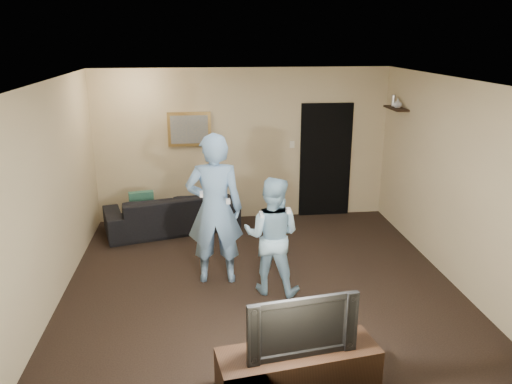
{
  "coord_description": "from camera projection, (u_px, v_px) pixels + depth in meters",
  "views": [
    {
      "loc": [
        -0.72,
        -5.86,
        3.11
      ],
      "look_at": [
        -0.02,
        0.3,
        1.15
      ],
      "focal_mm": 35.0,
      "sensor_mm": 36.0,
      "label": 1
    }
  ],
  "objects": [
    {
      "name": "wii_player_left",
      "position": [
        215.0,
        209.0,
        6.34
      ],
      "size": [
        0.75,
        0.55,
        1.98
      ],
      "color": "#749DCA",
      "rests_on": "ground"
    },
    {
      "name": "wall_front",
      "position": [
        300.0,
        283.0,
        3.8
      ],
      "size": [
        5.0,
        0.04,
        2.6
      ],
      "primitive_type": "cube",
      "color": "#C7B285",
      "rests_on": "ground"
    },
    {
      "name": "painting_frame",
      "position": [
        189.0,
        129.0,
        8.33
      ],
      "size": [
        0.72,
        0.05,
        0.57
      ],
      "primitive_type": "cube",
      "color": "olive",
      "rests_on": "wall_back"
    },
    {
      "name": "tv_console",
      "position": [
        298.0,
        375.0,
        4.39
      ],
      "size": [
        1.46,
        0.66,
        0.5
      ],
      "primitive_type": "cube",
      "rotation": [
        0.0,
        0.0,
        0.15
      ],
      "color": "black",
      "rests_on": "ground"
    },
    {
      "name": "wall_left",
      "position": [
        51.0,
        195.0,
        5.9
      ],
      "size": [
        0.04,
        5.0,
        2.6
      ],
      "primitive_type": "cube",
      "color": "#C7B285",
      "rests_on": "ground"
    },
    {
      "name": "wii_player_right",
      "position": [
        272.0,
        236.0,
        6.14
      ],
      "size": [
        0.87,
        0.78,
        1.49
      ],
      "color": "#99C5DE",
      "rests_on": "ground"
    },
    {
      "name": "painting_canvas",
      "position": [
        189.0,
        130.0,
        8.3
      ],
      "size": [
        0.62,
        0.01,
        0.47
      ],
      "primitive_type": "cube",
      "color": "slate",
      "rests_on": "painting_frame"
    },
    {
      "name": "wall_back",
      "position": [
        243.0,
        145.0,
        8.54
      ],
      "size": [
        5.0,
        0.04,
        2.6
      ],
      "primitive_type": "cube",
      "color": "#C7B285",
      "rests_on": "ground"
    },
    {
      "name": "light_switch",
      "position": [
        292.0,
        144.0,
        8.61
      ],
      "size": [
        0.08,
        0.02,
        0.12
      ],
      "primitive_type": "cube",
      "color": "silver",
      "rests_on": "wall_back"
    },
    {
      "name": "shelf_vase",
      "position": [
        398.0,
        103.0,
        7.85
      ],
      "size": [
        0.18,
        0.18,
        0.14
      ],
      "primitive_type": "imported",
      "rotation": [
        0.0,
        0.0,
        0.34
      ],
      "color": "silver",
      "rests_on": "wall_shelf"
    },
    {
      "name": "television",
      "position": [
        299.0,
        322.0,
        4.23
      ],
      "size": [
        0.97,
        0.27,
        0.56
      ],
      "primitive_type": "imported",
      "rotation": [
        0.0,
        0.0,
        0.15
      ],
      "color": "black",
      "rests_on": "tv_console"
    },
    {
      "name": "wall_right",
      "position": [
        452.0,
        181.0,
        6.44
      ],
      "size": [
        0.04,
        5.0,
        2.6
      ],
      "primitive_type": "cube",
      "color": "#C7B285",
      "rests_on": "ground"
    },
    {
      "name": "ceiling",
      "position": [
        261.0,
        81.0,
        5.78
      ],
      "size": [
        5.0,
        5.0,
        0.04
      ],
      "primitive_type": "cube",
      "color": "silver",
      "rests_on": "wall_back"
    },
    {
      "name": "wall_shelf",
      "position": [
        396.0,
        108.0,
        7.92
      ],
      "size": [
        0.2,
        0.6,
        0.03
      ],
      "primitive_type": "cube",
      "color": "black",
      "rests_on": "wall_right"
    },
    {
      "name": "ground",
      "position": [
        260.0,
        282.0,
        6.56
      ],
      "size": [
        5.0,
        5.0,
        0.0
      ],
      "primitive_type": "plane",
      "color": "black",
      "rests_on": "ground"
    },
    {
      "name": "sofa",
      "position": [
        172.0,
        212.0,
        8.24
      ],
      "size": [
        2.28,
        1.35,
        0.62
      ],
      "primitive_type": "imported",
      "rotation": [
        0.0,
        0.0,
        3.4
      ],
      "color": "black",
      "rests_on": "ground"
    },
    {
      "name": "shelf_figurine",
      "position": [
        393.0,
        101.0,
        8.02
      ],
      "size": [
        0.06,
        0.06,
        0.18
      ],
      "primitive_type": "cylinder",
      "color": "silver",
      "rests_on": "wall_shelf"
    },
    {
      "name": "doorway",
      "position": [
        325.0,
        160.0,
        8.76
      ],
      "size": [
        0.9,
        0.06,
        2.0
      ],
      "primitive_type": "cube",
      "color": "black",
      "rests_on": "ground"
    },
    {
      "name": "throw_pillow",
      "position": [
        142.0,
        203.0,
        8.14
      ],
      "size": [
        0.41,
        0.2,
        0.39
      ],
      "primitive_type": "cube",
      "rotation": [
        0.0,
        0.0,
        0.19
      ],
      "color": "#194D3E",
      "rests_on": "sofa"
    }
  ]
}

